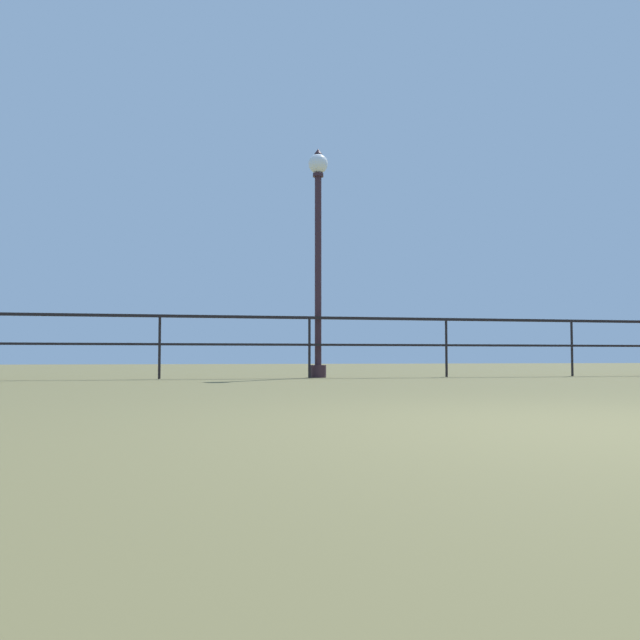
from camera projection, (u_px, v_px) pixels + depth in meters
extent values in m
plane|color=brown|center=(636.00, 430.00, 3.48)|extent=(60.00, 60.00, 0.00)
cube|color=black|center=(309.00, 318.00, 11.87)|extent=(25.37, 0.05, 0.05)
cube|color=black|center=(309.00, 345.00, 11.84)|extent=(25.37, 0.04, 0.04)
cylinder|color=black|center=(160.00, 347.00, 11.30)|extent=(0.04, 0.04, 1.05)
cylinder|color=black|center=(309.00, 348.00, 11.84)|extent=(0.04, 0.04, 1.05)
cylinder|color=black|center=(446.00, 348.00, 12.37)|extent=(0.04, 0.04, 1.05)
cylinder|color=black|center=(572.00, 348.00, 12.91)|extent=(0.04, 0.04, 1.05)
cylinder|color=#321D25|center=(318.00, 371.00, 12.02)|extent=(0.28, 0.28, 0.22)
cylinder|color=#321D25|center=(318.00, 270.00, 12.11)|extent=(0.12, 0.12, 3.37)
cylinder|color=#321D25|center=(318.00, 175.00, 12.20)|extent=(0.19, 0.19, 0.06)
sphere|color=white|center=(318.00, 164.00, 12.21)|extent=(0.35, 0.35, 0.35)
cone|color=#321D25|center=(318.00, 151.00, 12.23)|extent=(0.14, 0.14, 0.10)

